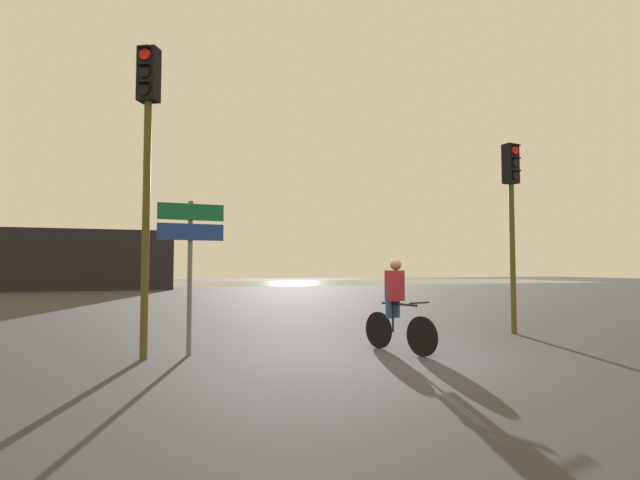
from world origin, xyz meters
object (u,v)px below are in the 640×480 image
at_px(distant_building, 81,260).
at_px(direction_sign_post, 190,248).
at_px(traffic_light_near_left, 147,143).
at_px(cyclist, 396,305).
at_px(traffic_light_near_right, 512,201).

bearing_deg(distant_building, direction_sign_post, -79.34).
relative_size(traffic_light_near_left, direction_sign_post, 1.96).
bearing_deg(direction_sign_post, traffic_light_near_left, 6.19).
relative_size(direction_sign_post, cyclist, 1.59).
relative_size(traffic_light_near_right, direction_sign_post, 1.64).
distance_m(direction_sign_post, cyclist, 3.69).
distance_m(traffic_light_near_left, direction_sign_post, 1.86).
height_order(traffic_light_near_right, traffic_light_near_left, traffic_light_near_left).
bearing_deg(cyclist, distant_building, -90.97).
height_order(distant_building, direction_sign_post, distant_building).
bearing_deg(traffic_light_near_left, cyclist, -158.91).
height_order(distant_building, traffic_light_near_left, traffic_light_near_left).
height_order(traffic_light_near_right, cyclist, traffic_light_near_right).
distance_m(traffic_light_near_right, direction_sign_post, 7.18).
xyz_separation_m(traffic_light_near_right, direction_sign_post, (-7.06, -0.58, -1.18)).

